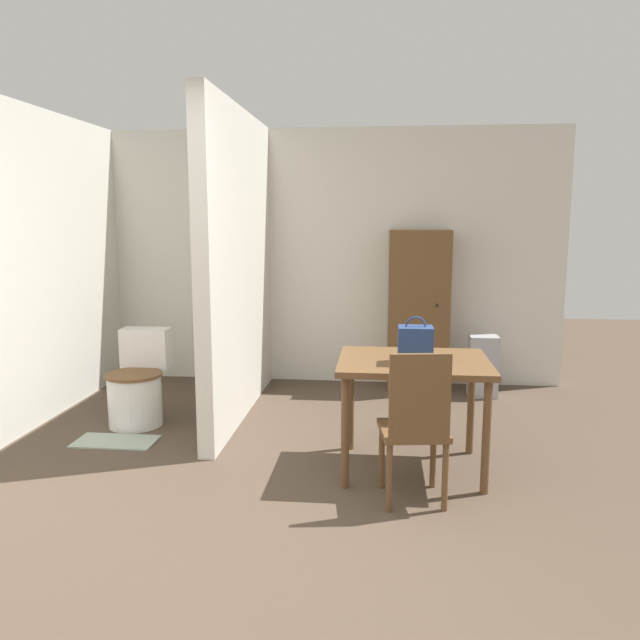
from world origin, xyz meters
The scene contains 11 objects.
ground_plane centered at (0.00, 0.00, 0.00)m, with size 16.00×16.00×0.00m, color #4C3D30.
wall_back centered at (0.00, 3.71, 1.25)m, with size 4.96×0.12×2.50m.
wall_left centered at (-2.04, 1.82, 1.25)m, with size 0.12×4.65×2.50m.
partition_wall centered at (-0.46, 2.54, 1.25)m, with size 0.12×2.20×2.50m.
dining_table centered at (0.93, 1.43, 0.65)m, with size 0.96×0.78×0.74m.
wooden_chair centered at (0.93, 0.91, 0.48)m, with size 0.42×0.42×0.91m.
toilet centered at (-1.22, 2.17, 0.30)m, with size 0.44×0.59×0.74m.
handbag centered at (0.94, 1.33, 0.86)m, with size 0.21×0.17×0.30m.
wooden_cabinet centered at (1.07, 3.45, 0.76)m, with size 0.57×0.37×1.53m.
bath_mat centered at (-1.22, 1.71, 0.01)m, with size 0.59×0.31×0.01m.
space_heater centered at (1.67, 3.23, 0.28)m, with size 0.26×0.21×0.57m.
Camera 1 is at (0.73, -2.51, 1.63)m, focal length 35.00 mm.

